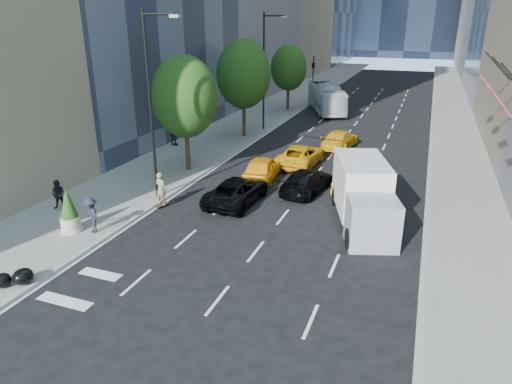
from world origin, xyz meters
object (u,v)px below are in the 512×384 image
at_px(skateboarder, 161,191).
at_px(planter_shrub, 69,211).
at_px(black_sedan_lincoln, 237,191).
at_px(black_sedan_mercedes, 307,181).
at_px(box_truck, 363,194).
at_px(city_bus, 326,98).

relative_size(skateboarder, planter_shrub, 0.85).
height_order(skateboarder, black_sedan_lincoln, skateboarder).
height_order(black_sedan_mercedes, box_truck, box_truck).
height_order(city_bus, planter_shrub, city_bus).
distance_m(skateboarder, box_truck, 10.66).
relative_size(black_sedan_lincoln, black_sedan_mercedes, 1.05).
bearing_deg(black_sedan_lincoln, planter_shrub, 49.48).
relative_size(skateboarder, black_sedan_lincoln, 0.37).
xyz_separation_m(black_sedan_mercedes, city_bus, (-4.40, 25.28, 0.79)).
distance_m(black_sedan_lincoln, planter_shrub, 8.70).
bearing_deg(box_truck, black_sedan_lincoln, 159.20).
distance_m(skateboarder, black_sedan_lincoln, 4.12).
bearing_deg(planter_shrub, black_sedan_lincoln, 47.61).
xyz_separation_m(skateboarder, city_bus, (2.40, 30.28, 0.55)).
relative_size(black_sedan_mercedes, planter_shrub, 2.18).
bearing_deg(planter_shrub, black_sedan_mercedes, 46.11).
height_order(skateboarder, black_sedan_mercedes, skateboarder).
distance_m(skateboarder, black_sedan_mercedes, 8.44).
xyz_separation_m(skateboarder, box_truck, (10.51, 1.68, 0.63)).
bearing_deg(black_sedan_mercedes, box_truck, 145.94).
distance_m(black_sedan_lincoln, black_sedan_mercedes, 4.39).
bearing_deg(planter_shrub, skateboarder, 62.93).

